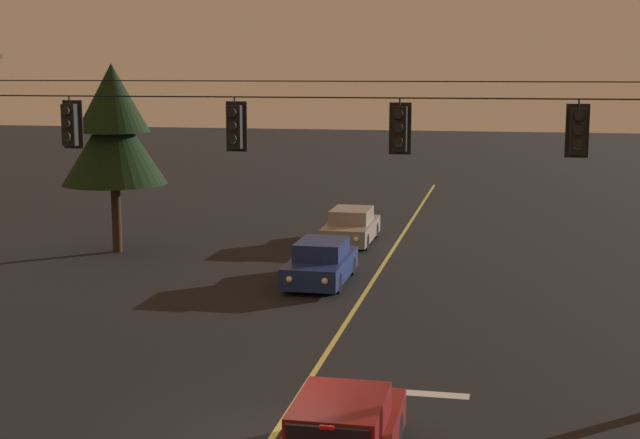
% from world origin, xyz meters
% --- Properties ---
extents(lane_centre_stripe, '(0.14, 60.00, 0.01)m').
position_xyz_m(lane_centre_stripe, '(0.00, 10.00, 0.00)').
color(lane_centre_stripe, '#D1C64C').
rests_on(lane_centre_stripe, ground).
extents(stop_bar_paint, '(3.40, 0.36, 0.01)m').
position_xyz_m(stop_bar_paint, '(1.90, 3.40, 0.00)').
color(stop_bar_paint, silver).
rests_on(stop_bar_paint, ground).
extents(signal_span_assembly, '(18.28, 0.32, 7.74)m').
position_xyz_m(signal_span_assembly, '(0.00, 4.00, 4.02)').
color(signal_span_assembly, '#423021').
rests_on(signal_span_assembly, ground).
extents(traffic_light_leftmost, '(0.48, 0.41, 1.22)m').
position_xyz_m(traffic_light_leftmost, '(-5.68, 3.99, 5.68)').
color(traffic_light_leftmost, black).
extents(traffic_light_left_inner, '(0.48, 0.41, 1.22)m').
position_xyz_m(traffic_light_left_inner, '(-1.73, 3.99, 5.68)').
color(traffic_light_left_inner, black).
extents(traffic_light_centre, '(0.48, 0.41, 1.22)m').
position_xyz_m(traffic_light_centre, '(1.94, 3.99, 5.68)').
color(traffic_light_centre, black).
extents(traffic_light_right_inner, '(0.48, 0.41, 1.22)m').
position_xyz_m(traffic_light_right_inner, '(5.64, 3.99, 5.68)').
color(traffic_light_right_inner, black).
extents(car_waiting_near_lane, '(1.80, 4.33, 1.39)m').
position_xyz_m(car_waiting_near_lane, '(1.56, -0.88, 0.65)').
color(car_waiting_near_lane, maroon).
rests_on(car_waiting_near_lane, ground).
extents(car_oncoming_lead, '(1.80, 4.42, 1.39)m').
position_xyz_m(car_oncoming_lead, '(-1.66, 13.32, 0.65)').
color(car_oncoming_lead, navy).
rests_on(car_oncoming_lead, ground).
extents(car_oncoming_trailing, '(1.80, 4.42, 1.39)m').
position_xyz_m(car_oncoming_trailing, '(-1.84, 20.40, 0.65)').
color(car_oncoming_trailing, gray).
rests_on(car_oncoming_trailing, ground).
extents(tree_verge_near, '(3.96, 3.96, 7.18)m').
position_xyz_m(tree_verge_near, '(-10.35, 16.79, 4.67)').
color(tree_verge_near, '#332316').
rests_on(tree_verge_near, ground).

